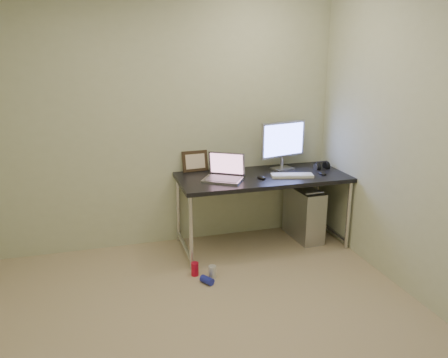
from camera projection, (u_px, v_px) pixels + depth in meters
floor at (209, 340)px, 3.04m from camera, size 3.50×3.50×0.00m
wall_back at (165, 124)px, 4.31m from camera, size 3.50×0.02×2.50m
wall_right at (441, 150)px, 3.16m from camera, size 0.02×3.50×2.50m
desk at (262, 183)px, 4.37m from camera, size 1.69×0.74×0.75m
tower_computer at (304, 213)px, 4.66m from camera, size 0.26×0.54×0.59m
cable_a at (289, 195)px, 4.86m from camera, size 0.01×0.16×0.69m
cable_b at (298, 197)px, 4.87m from camera, size 0.02×0.11×0.71m
can_red at (195, 269)px, 3.91m from camera, size 0.09×0.09×0.12m
can_white at (212, 272)px, 3.85m from camera, size 0.07×0.07×0.12m
can_blue at (207, 280)px, 3.78m from camera, size 0.12×0.14×0.07m
laptop at (224, 173)px, 4.20m from camera, size 0.46×0.44×0.25m
monitor at (283, 142)px, 4.50m from camera, size 0.53×0.20×0.50m
keyboard at (292, 175)px, 4.30m from camera, size 0.43×0.23×0.02m
mouse_right at (322, 173)px, 4.37m from camera, size 0.07×0.11×0.03m
mouse_left at (261, 177)px, 4.23m from camera, size 0.09×0.12×0.04m
headphones at (322, 166)px, 4.59m from camera, size 0.16×0.10×0.10m
picture_frame at (195, 161)px, 4.47m from camera, size 0.27×0.10×0.22m
webcam at (213, 162)px, 4.49m from camera, size 0.04×0.03×0.12m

